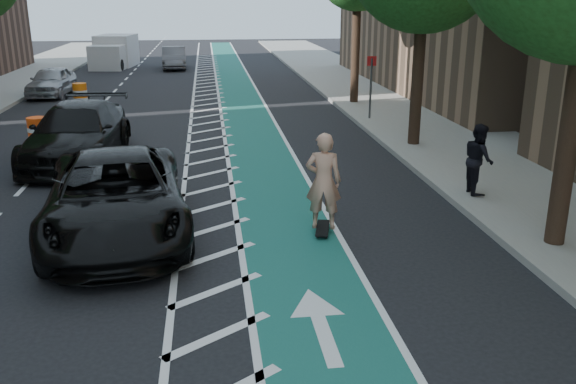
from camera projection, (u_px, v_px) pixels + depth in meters
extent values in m
plane|color=black|center=(132.00, 261.00, 11.09)|extent=(120.00, 120.00, 0.00)
cube|color=#17534B|center=(254.00, 137.00, 20.90)|extent=(2.00, 90.00, 0.01)
cube|color=silver|center=(210.00, 138.00, 20.72)|extent=(1.40, 90.00, 0.01)
cube|color=gray|center=(436.00, 129.00, 21.69)|extent=(5.00, 90.00, 0.15)
cube|color=gray|center=(369.00, 131.00, 21.38)|extent=(0.12, 90.00, 0.16)
cylinder|color=#382619|center=(554.00, 130.00, 11.40)|extent=(0.36, 0.36, 4.40)
cylinder|color=#382619|center=(414.00, 77.00, 18.95)|extent=(0.36, 0.36, 4.40)
cylinder|color=#382619|center=(354.00, 54.00, 26.50)|extent=(0.36, 0.36, 4.40)
cylinder|color=#4C4C4C|center=(371.00, 91.00, 23.00)|extent=(0.08, 0.08, 2.40)
cube|color=red|center=(372.00, 61.00, 22.66)|extent=(0.35, 0.02, 0.35)
cube|color=black|center=(323.00, 228.00, 12.38)|extent=(0.45, 0.93, 0.03)
cylinder|color=black|center=(319.00, 226.00, 12.69)|extent=(0.05, 0.07, 0.07)
cylinder|color=black|center=(328.00, 226.00, 12.67)|extent=(0.05, 0.07, 0.07)
cylinder|color=black|center=(317.00, 237.00, 12.13)|extent=(0.05, 0.07, 0.07)
cylinder|color=black|center=(326.00, 237.00, 12.11)|extent=(0.05, 0.07, 0.07)
imported|color=tan|center=(323.00, 181.00, 12.07)|extent=(0.81, 0.62, 1.96)
imported|color=black|center=(116.00, 196.00, 12.11)|extent=(3.34, 6.09, 1.62)
imported|color=black|center=(78.00, 133.00, 17.64)|extent=(2.67, 5.79, 1.64)
imported|color=#A8A9AD|center=(52.00, 81.00, 29.30)|extent=(1.88, 4.17, 1.39)
imported|color=#5F5E63|center=(174.00, 58.00, 40.36)|extent=(1.70, 4.38, 1.42)
imported|color=black|center=(478.00, 159.00, 14.20)|extent=(0.68, 0.85, 1.66)
cube|color=silver|center=(117.00, 50.00, 41.90)|extent=(2.70, 3.61, 2.09)
cube|color=silver|center=(107.00, 58.00, 39.59)|extent=(2.28, 1.92, 1.57)
cylinder|color=black|center=(91.00, 65.00, 39.32)|extent=(0.35, 0.76, 0.73)
cylinder|color=black|center=(120.00, 65.00, 39.32)|extent=(0.35, 0.76, 0.73)
cylinder|color=black|center=(107.00, 59.00, 42.90)|extent=(0.35, 0.76, 0.73)
cylinder|color=black|center=(134.00, 59.00, 42.91)|extent=(0.35, 0.76, 0.73)
cylinder|color=#FF4A0D|center=(38.00, 134.00, 18.96)|extent=(0.60, 0.60, 1.03)
cylinder|color=silver|center=(39.00, 139.00, 19.01)|extent=(0.61, 0.61, 0.14)
cylinder|color=silver|center=(38.00, 129.00, 18.91)|extent=(0.61, 0.61, 0.14)
cylinder|color=black|center=(40.00, 149.00, 19.11)|extent=(0.76, 0.76, 0.05)
cylinder|color=#DC600B|center=(81.00, 131.00, 19.59)|extent=(0.53, 0.53, 0.93)
cylinder|color=silver|center=(81.00, 136.00, 19.64)|extent=(0.54, 0.54, 0.12)
cylinder|color=silver|center=(80.00, 127.00, 19.55)|extent=(0.54, 0.54, 0.12)
cylinder|color=black|center=(82.00, 144.00, 19.73)|extent=(0.68, 0.68, 0.04)
cylinder|color=orange|center=(80.00, 95.00, 26.42)|extent=(0.59, 0.59, 1.02)
cylinder|color=silver|center=(81.00, 99.00, 26.47)|extent=(0.60, 0.60, 0.14)
cylinder|color=silver|center=(80.00, 92.00, 26.37)|extent=(0.60, 0.60, 0.14)
cylinder|color=black|center=(82.00, 106.00, 26.57)|extent=(0.75, 0.75, 0.05)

